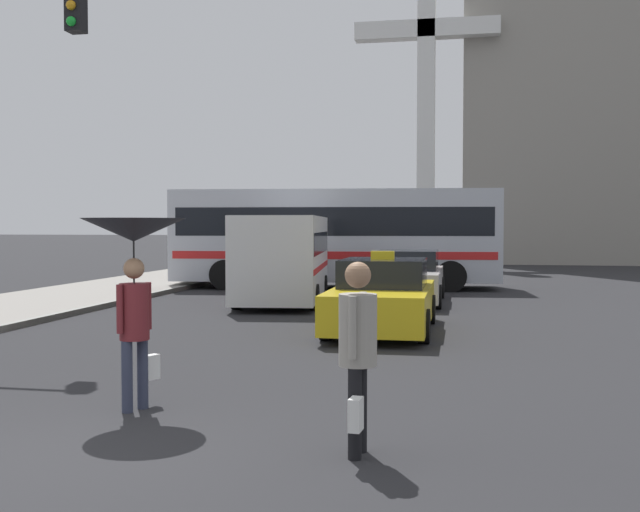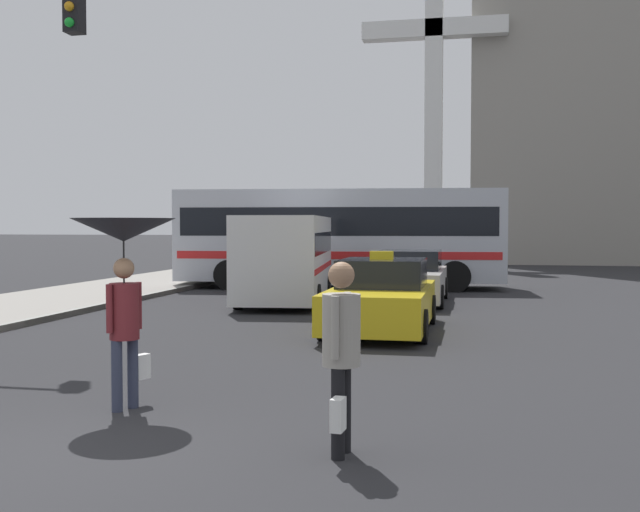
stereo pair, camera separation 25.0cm
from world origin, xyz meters
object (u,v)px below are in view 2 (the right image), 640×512
Objects in this scene: ambulance_van at (286,255)px; monument_cross at (434,80)px; pedestrian_man at (341,343)px; sedan_red at (409,279)px; taxi at (382,298)px; pedestrian_with_umbrella at (124,253)px; city_bus at (339,234)px.

ambulance_van is 22.36m from monument_cross.
ambulance_van is 13.12m from pedestrian_man.
monument_cross is at bearing -88.73° from sedan_red.
sedan_red is at bearing -90.63° from taxi.
taxi is at bearing -170.62° from pedestrian_man.
pedestrian_with_umbrella is at bearing -92.96° from monument_cross.
city_bus is at bearing 26.27° from pedestrian_with_umbrella.
pedestrian_with_umbrella reaches higher than pedestrian_man.
sedan_red is 0.79× the size of ambulance_van.
pedestrian_with_umbrella reaches higher than sedan_red.
ambulance_van is at bearing 29.76° from pedestrian_with_umbrella.
sedan_red is 21.80m from monument_cross.
monument_cross is (-0.44, 19.86, 8.99)m from sedan_red.
pedestrian_man is 0.10× the size of monument_cross.
pedestrian_with_umbrella is (-2.03, -6.66, 1.09)m from taxi.
sedan_red is 2.08× the size of pedestrian_with_umbrella.
pedestrian_with_umbrella is 2.96m from pedestrian_man.
ambulance_van is at bearing 12.44° from sedan_red.
monument_cross reaches higher than pedestrian_with_umbrella.
city_bus is 0.63× the size of monument_cross.
ambulance_van is 0.33× the size of monument_cross.
city_bus is 17.57m from monument_cross.
city_bus is at bearing -98.04° from monument_cross.
pedestrian_with_umbrella is (1.08, -11.43, 0.47)m from ambulance_van.
monument_cross is at bearing 21.41° from pedestrian_with_umbrella.
pedestrian_man is 34.26m from monument_cross.
taxi is at bearing 89.37° from sedan_red.
pedestrian_with_umbrella is at bearing 88.72° from ambulance_van.
pedestrian_man is (0.53, -13.29, 0.36)m from sedan_red.
taxi is 2.48× the size of pedestrian_man.
ambulance_van is 5.05m from city_bus.
taxi is 26.87m from monument_cross.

